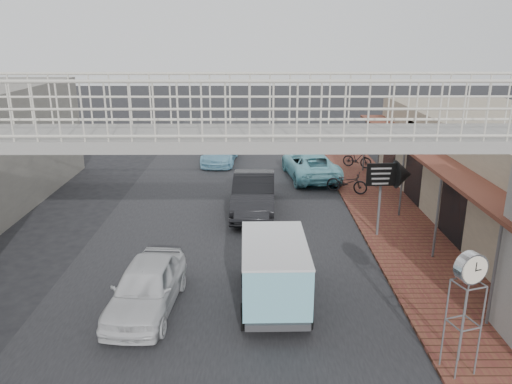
{
  "coord_description": "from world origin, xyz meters",
  "views": [
    {
      "loc": [
        0.94,
        -14.09,
        7.14
      ],
      "look_at": [
        1.04,
        2.79,
        1.8
      ],
      "focal_mm": 35.0,
      "sensor_mm": 36.0,
      "label": 1
    }
  ],
  "objects_px": {
    "angkot_far": "(220,151)",
    "motorcycle_near": "(347,182)",
    "motorcycle_far": "(357,159)",
    "street_clock": "(470,274)",
    "arrow_sign": "(401,175)",
    "white_hatchback": "(146,287)",
    "dark_sedan": "(254,194)",
    "angkot_curb": "(310,165)",
    "angkot_van": "(274,264)"
  },
  "relations": [
    {
      "from": "white_hatchback",
      "to": "dark_sedan",
      "type": "xyz_separation_m",
      "value": [
        2.9,
        7.77,
        0.13
      ]
    },
    {
      "from": "motorcycle_near",
      "to": "white_hatchback",
      "type": "bearing_deg",
      "value": 168.12
    },
    {
      "from": "angkot_curb",
      "to": "arrow_sign",
      "type": "xyz_separation_m",
      "value": [
        2.3,
        -8.0,
        1.67
      ]
    },
    {
      "from": "angkot_curb",
      "to": "angkot_far",
      "type": "xyz_separation_m",
      "value": [
        -4.86,
        3.33,
        -0.05
      ]
    },
    {
      "from": "street_clock",
      "to": "arrow_sign",
      "type": "relative_size",
      "value": 1.0
    },
    {
      "from": "angkot_far",
      "to": "street_clock",
      "type": "bearing_deg",
      "value": -67.18
    },
    {
      "from": "dark_sedan",
      "to": "angkot_far",
      "type": "bearing_deg",
      "value": 104.71
    },
    {
      "from": "white_hatchback",
      "to": "motorcycle_far",
      "type": "relative_size",
      "value": 2.45
    },
    {
      "from": "motorcycle_far",
      "to": "arrow_sign",
      "type": "relative_size",
      "value": 0.58
    },
    {
      "from": "angkot_van",
      "to": "motorcycle_near",
      "type": "relative_size",
      "value": 2.06
    },
    {
      "from": "dark_sedan",
      "to": "white_hatchback",
      "type": "bearing_deg",
      "value": -108.45
    },
    {
      "from": "street_clock",
      "to": "arrow_sign",
      "type": "bearing_deg",
      "value": 66.47
    },
    {
      "from": "motorcycle_near",
      "to": "arrow_sign",
      "type": "distance_m",
      "value": 5.48
    },
    {
      "from": "motorcycle_near",
      "to": "motorcycle_far",
      "type": "xyz_separation_m",
      "value": [
        1.4,
        4.64,
        -0.01
      ]
    },
    {
      "from": "dark_sedan",
      "to": "arrow_sign",
      "type": "distance_m",
      "value": 6.12
    },
    {
      "from": "angkot_curb",
      "to": "angkot_van",
      "type": "xyz_separation_m",
      "value": [
        -2.4,
        -12.72,
        0.51
      ]
    },
    {
      "from": "arrow_sign",
      "to": "motorcycle_far",
      "type": "bearing_deg",
      "value": 83.69
    },
    {
      "from": "angkot_far",
      "to": "street_clock",
      "type": "xyz_separation_m",
      "value": [
        6.37,
        -19.09,
        1.79
      ]
    },
    {
      "from": "dark_sedan",
      "to": "motorcycle_near",
      "type": "relative_size",
      "value": 2.56
    },
    {
      "from": "white_hatchback",
      "to": "dark_sedan",
      "type": "relative_size",
      "value": 0.82
    },
    {
      "from": "angkot_curb",
      "to": "motorcycle_near",
      "type": "xyz_separation_m",
      "value": [
        1.4,
        -2.89,
        -0.1
      ]
    },
    {
      "from": "angkot_far",
      "to": "motorcycle_near",
      "type": "xyz_separation_m",
      "value": [
        6.26,
        -6.23,
        -0.05
      ]
    },
    {
      "from": "angkot_curb",
      "to": "motorcycle_near",
      "type": "height_order",
      "value": "angkot_curb"
    },
    {
      "from": "arrow_sign",
      "to": "angkot_far",
      "type": "bearing_deg",
      "value": 118.92
    },
    {
      "from": "motorcycle_far",
      "to": "dark_sedan",
      "type": "bearing_deg",
      "value": 168.55
    },
    {
      "from": "angkot_curb",
      "to": "angkot_van",
      "type": "bearing_deg",
      "value": 72.38
    },
    {
      "from": "angkot_far",
      "to": "angkot_van",
      "type": "bearing_deg",
      "value": -76.93
    },
    {
      "from": "white_hatchback",
      "to": "street_clock",
      "type": "relative_size",
      "value": 1.42
    },
    {
      "from": "angkot_far",
      "to": "white_hatchback",
      "type": "bearing_deg",
      "value": -89.05
    },
    {
      "from": "angkot_curb",
      "to": "motorcycle_far",
      "type": "bearing_deg",
      "value": -154.97
    },
    {
      "from": "angkot_far",
      "to": "motorcycle_near",
      "type": "bearing_deg",
      "value": -40.49
    },
    {
      "from": "white_hatchback",
      "to": "motorcycle_far",
      "type": "bearing_deg",
      "value": 63.93
    },
    {
      "from": "dark_sedan",
      "to": "angkot_far",
      "type": "xyz_separation_m",
      "value": [
        -1.93,
        8.57,
        -0.16
      ]
    },
    {
      "from": "motorcycle_far",
      "to": "angkot_curb",
      "type": "bearing_deg",
      "value": 149.9
    },
    {
      "from": "white_hatchback",
      "to": "angkot_curb",
      "type": "relative_size",
      "value": 0.79
    },
    {
      "from": "angkot_far",
      "to": "angkot_van",
      "type": "relative_size",
      "value": 1.14
    },
    {
      "from": "motorcycle_near",
      "to": "motorcycle_far",
      "type": "height_order",
      "value": "motorcycle_near"
    },
    {
      "from": "motorcycle_near",
      "to": "arrow_sign",
      "type": "relative_size",
      "value": 0.68
    },
    {
      "from": "motorcycle_far",
      "to": "motorcycle_near",
      "type": "bearing_deg",
      "value": -168.87
    },
    {
      "from": "angkot_far",
      "to": "motorcycle_near",
      "type": "height_order",
      "value": "angkot_far"
    },
    {
      "from": "angkot_far",
      "to": "motorcycle_near",
      "type": "distance_m",
      "value": 8.83
    },
    {
      "from": "angkot_van",
      "to": "motorcycle_near",
      "type": "bearing_deg",
      "value": 67.93
    },
    {
      "from": "motorcycle_near",
      "to": "motorcycle_far",
      "type": "bearing_deg",
      "value": 6.9
    },
    {
      "from": "dark_sedan",
      "to": "motorcycle_near",
      "type": "bearing_deg",
      "value": 30.44
    },
    {
      "from": "angkot_van",
      "to": "arrow_sign",
      "type": "height_order",
      "value": "arrow_sign"
    },
    {
      "from": "motorcycle_far",
      "to": "arrow_sign",
      "type": "distance_m",
      "value": 9.92
    },
    {
      "from": "angkot_far",
      "to": "motorcycle_far",
      "type": "distance_m",
      "value": 7.82
    },
    {
      "from": "dark_sedan",
      "to": "arrow_sign",
      "type": "xyz_separation_m",
      "value": [
        5.23,
        -2.76,
        1.57
      ]
    },
    {
      "from": "motorcycle_near",
      "to": "motorcycle_far",
      "type": "relative_size",
      "value": 1.17
    },
    {
      "from": "dark_sedan",
      "to": "angkot_curb",
      "type": "relative_size",
      "value": 0.97
    }
  ]
}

